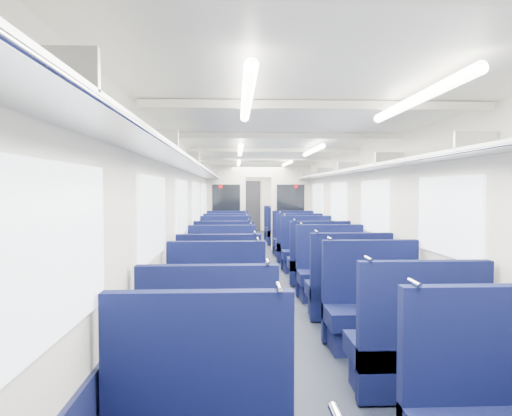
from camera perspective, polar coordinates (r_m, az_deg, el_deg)
name	(u,v)px	position (r m, az deg, el deg)	size (l,w,h in m)	color
floor	(266,270)	(9.64, 1.21, -7.66)	(2.80, 18.00, 0.01)	black
ceiling	(266,156)	(9.52, 1.22, 6.41)	(2.80, 18.00, 0.01)	white
wall_left	(198,214)	(9.52, -7.23, -0.68)	(0.02, 18.00, 2.35)	beige
dado_left	(199,254)	(9.59, -7.11, -5.61)	(0.03, 17.90, 0.70)	#101436
wall_right	(333,213)	(9.70, 9.49, -0.64)	(0.02, 18.00, 2.35)	beige
dado_right	(332,253)	(9.77, 9.37, -5.48)	(0.03, 17.90, 0.70)	#101436
wall_far	(251,202)	(18.49, -0.63, 0.81)	(2.80, 0.02, 2.35)	beige
luggage_rack_left	(207,175)	(9.49, -6.13, 4.13)	(0.36, 17.40, 0.18)	#B2B5BA
luggage_rack_right	(324,175)	(9.65, 8.44, 4.09)	(0.36, 17.40, 0.18)	#B2B5BA
windows	(267,202)	(9.04, 1.40, 0.73)	(2.78, 15.60, 0.75)	white
ceiling_fittings	(267,158)	(9.25, 1.33, 6.15)	(2.70, 16.06, 0.11)	silver
end_door	(251,206)	(18.43, -0.62, 0.26)	(0.75, 0.06, 2.00)	black
bulkhead	(258,205)	(12.54, 0.29, 0.33)	(2.80, 0.10, 2.35)	silver
seat_4	(209,362)	(3.73, -5.82, -18.41)	(1.04, 0.57, 1.16)	#0D1341
seat_5	(416,353)	(4.11, 19.19, -16.55)	(1.04, 0.57, 1.16)	#0D1341
seat_6	(216,317)	(4.90, -4.99, -13.31)	(1.04, 0.57, 1.16)	#0D1341
seat_7	(373,314)	(5.14, 14.33, -12.61)	(1.04, 0.57, 1.16)	#0D1341
seat_8	(219,294)	(5.91, -4.55, -10.56)	(1.04, 0.57, 1.16)	#0D1341
seat_9	(348,291)	(6.17, 11.33, -10.06)	(1.04, 0.57, 1.16)	#0D1341
seat_10	(222,277)	(7.00, -4.23, -8.52)	(1.04, 0.57, 1.16)	#0D1341
seat_11	(331,276)	(7.18, 9.28, -8.28)	(1.04, 0.57, 1.16)	#0D1341
seat_12	(224,264)	(8.19, -3.99, -6.93)	(1.04, 0.57, 1.16)	#0D1341
seat_13	(318,264)	(8.22, 7.72, -6.91)	(1.04, 0.57, 1.16)	#0D1341
seat_14	(225,254)	(9.41, -3.80, -5.71)	(1.04, 0.57, 1.16)	#0D1341
seat_15	(307,254)	(9.48, 6.32, -5.66)	(1.04, 0.57, 1.16)	#0D1341
seat_16	(227,247)	(10.56, -3.67, -4.83)	(1.04, 0.57, 1.16)	#0D1341
seat_17	(299,246)	(10.67, 5.31, -4.76)	(1.04, 0.57, 1.16)	#0D1341
seat_18	(227,242)	(11.56, -3.57, -4.20)	(1.04, 0.57, 1.16)	#0D1341
seat_19	(293,242)	(11.63, 4.65, -4.17)	(1.04, 0.57, 1.16)	#0D1341
seat_20	(229,234)	(13.60, -3.42, -3.22)	(1.04, 0.57, 1.16)	#0D1341
seat_21	(284,233)	(13.77, 3.52, -3.15)	(1.04, 0.57, 1.16)	#0D1341
seat_22	(229,230)	(14.88, -3.35, -2.73)	(1.04, 0.57, 1.16)	#0D1341
seat_23	(280,230)	(14.98, 3.02, -2.70)	(1.04, 0.57, 1.16)	#0D1341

